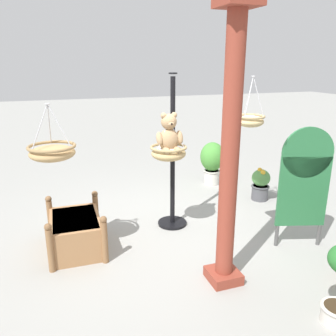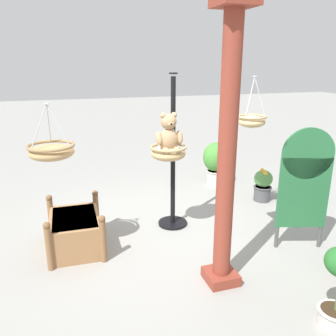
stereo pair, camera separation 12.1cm
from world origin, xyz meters
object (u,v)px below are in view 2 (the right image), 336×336
at_px(hanging_basket_with_teddy, 168,152).
at_px(wooden_planter_box, 76,231).
at_px(hanging_basket_right_low, 51,151).
at_px(potted_plant_flowering_red, 215,161).
at_px(display_pole_central, 173,182).
at_px(greenhouse_pillar_left, 227,160).
at_px(hanging_basket_left_high, 252,121).
at_px(teddy_bear, 169,136).
at_px(potted_plant_tall_leafy, 263,185).
at_px(display_sign_board, 305,179).

xyz_separation_m(hanging_basket_with_teddy, wooden_planter_box, (1.31, 0.02, -0.97)).
distance_m(hanging_basket_right_low, potted_plant_flowering_red, 3.74).
xyz_separation_m(display_pole_central, hanging_basket_with_teddy, (0.15, 0.25, 0.53)).
bearing_deg(greenhouse_pillar_left, hanging_basket_left_high, -128.31).
bearing_deg(hanging_basket_with_teddy, hanging_basket_right_low, 9.55).
bearing_deg(greenhouse_pillar_left, display_pole_central, -87.69).
bearing_deg(hanging_basket_left_high, hanging_basket_right_low, 8.25).
relative_size(teddy_bear, potted_plant_tall_leafy, 0.89).
xyz_separation_m(teddy_bear, greenhouse_pillar_left, (-0.21, 1.27, -0.02)).
distance_m(teddy_bear, hanging_basket_left_high, 1.38).
bearing_deg(hanging_basket_right_low, wooden_planter_box, -130.07).
bearing_deg(potted_plant_tall_leafy, display_sign_board, 74.10).
relative_size(hanging_basket_with_teddy, wooden_planter_box, 0.55).
relative_size(hanging_basket_right_low, potted_plant_flowering_red, 0.75).
distance_m(hanging_basket_with_teddy, greenhouse_pillar_left, 1.33).
bearing_deg(display_pole_central, hanging_basket_with_teddy, 59.04).
relative_size(greenhouse_pillar_left, potted_plant_flowering_red, 3.40).
bearing_deg(display_sign_board, hanging_basket_right_low, -12.19).
bearing_deg(greenhouse_pillar_left, hanging_basket_with_teddy, -80.68).
xyz_separation_m(teddy_bear, hanging_basket_right_low, (1.50, 0.23, -0.04)).
xyz_separation_m(display_pole_central, wooden_planter_box, (1.46, 0.27, -0.44)).
bearing_deg(hanging_basket_with_teddy, greenhouse_pillar_left, 99.32).
bearing_deg(greenhouse_pillar_left, potted_plant_tall_leafy, -132.23).
distance_m(teddy_bear, display_sign_board, 1.85).
bearing_deg(potted_plant_tall_leafy, display_pole_central, 12.86).
relative_size(hanging_basket_left_high, hanging_basket_right_low, 1.15).
bearing_deg(hanging_basket_left_high, teddy_bear, 7.84).
xyz_separation_m(hanging_basket_left_high, potted_plant_tall_leafy, (-0.63, -0.51, -1.26)).
bearing_deg(hanging_basket_right_low, display_sign_board, 167.81).
bearing_deg(teddy_bear, hanging_basket_right_low, 8.63).
distance_m(display_pole_central, wooden_planter_box, 1.55).
distance_m(display_pole_central, hanging_basket_left_high, 1.50).
bearing_deg(hanging_basket_left_high, potted_plant_tall_leafy, -141.20).
height_order(potted_plant_flowering_red, display_sign_board, display_sign_board).
bearing_deg(wooden_planter_box, display_sign_board, 162.64).
relative_size(teddy_bear, hanging_basket_left_high, 0.73).
relative_size(potted_plant_flowering_red, potted_plant_tall_leafy, 1.43).
bearing_deg(display_sign_board, teddy_bear, -29.88).
relative_size(wooden_planter_box, potted_plant_tall_leafy, 1.63).
relative_size(hanging_basket_right_low, display_sign_board, 0.40).
relative_size(display_pole_central, potted_plant_flowering_red, 2.60).
relative_size(hanging_basket_left_high, potted_plant_tall_leafy, 1.23).
distance_m(hanging_basket_right_low, wooden_planter_box, 1.21).
relative_size(wooden_planter_box, display_sign_board, 0.61).
xyz_separation_m(hanging_basket_with_teddy, hanging_basket_left_high, (-1.36, -0.16, 0.34)).
height_order(hanging_basket_left_high, display_sign_board, hanging_basket_left_high).
bearing_deg(display_sign_board, display_pole_central, -39.82).
relative_size(display_pole_central, hanging_basket_with_teddy, 4.13).
height_order(hanging_basket_left_high, potted_plant_flowering_red, hanging_basket_left_high).
bearing_deg(hanging_basket_right_low, greenhouse_pillar_left, 148.82).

